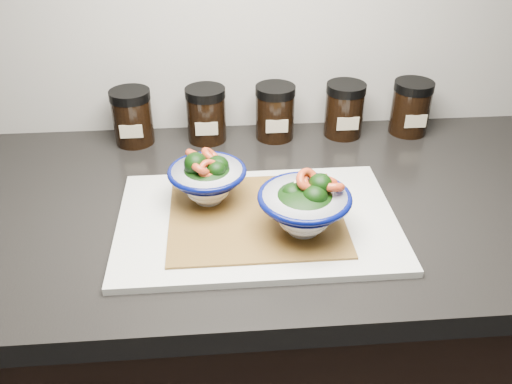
{
  "coord_description": "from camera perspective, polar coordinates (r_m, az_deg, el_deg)",
  "views": [
    {
      "loc": [
        -0.21,
        0.67,
        1.42
      ],
      "look_at": [
        -0.15,
        1.38,
        0.96
      ],
      "focal_mm": 38.0,
      "sensor_mm": 36.0,
      "label": 1
    }
  ],
  "objects": [
    {
      "name": "spice_jar_b",
      "position": [
        1.12,
        -5.26,
        8.15
      ],
      "size": [
        0.08,
        0.08,
        0.11
      ],
      "color": "black",
      "rests_on": "countertop"
    },
    {
      "name": "spice_jar_c",
      "position": [
        1.13,
        2.01,
        8.42
      ],
      "size": [
        0.08,
        0.08,
        0.11
      ],
      "color": "black",
      "rests_on": "countertop"
    },
    {
      "name": "bowl_left",
      "position": [
        0.9,
        -5.18,
        1.44
      ],
      "size": [
        0.13,
        0.13,
        0.09
      ],
      "rotation": [
        0.0,
        0.0,
        -0.02
      ],
      "color": "white",
      "rests_on": "bamboo_mat"
    },
    {
      "name": "cabinet",
      "position": [
        1.28,
        6.77,
        -18.34
      ],
      "size": [
        3.43,
        0.58,
        0.86
      ],
      "primitive_type": "cube",
      "color": "black",
      "rests_on": "ground"
    },
    {
      "name": "bowl_right",
      "position": [
        0.82,
        5.18,
        -1.46
      ],
      "size": [
        0.14,
        0.14,
        0.11
      ],
      "rotation": [
        0.0,
        0.0,
        -0.12
      ],
      "color": "white",
      "rests_on": "bamboo_mat"
    },
    {
      "name": "countertop",
      "position": [
        0.97,
        8.45,
        -1.45
      ],
      "size": [
        3.5,
        0.6,
        0.04
      ],
      "primitive_type": "cube",
      "color": "black",
      "rests_on": "cabinet"
    },
    {
      "name": "spice_jar_a",
      "position": [
        1.14,
        -12.88,
        7.72
      ],
      "size": [
        0.08,
        0.08,
        0.11
      ],
      "color": "black",
      "rests_on": "countertop"
    },
    {
      "name": "cutting_board",
      "position": [
        0.88,
        0.13,
        -3.07
      ],
      "size": [
        0.45,
        0.3,
        0.01
      ],
      "primitive_type": "cube",
      "color": "silver",
      "rests_on": "countertop"
    },
    {
      "name": "bamboo_mat",
      "position": [
        0.88,
        -0.0,
        -2.52
      ],
      "size": [
        0.28,
        0.24,
        0.0
      ],
      "primitive_type": "cube",
      "color": "olive",
      "rests_on": "cutting_board"
    },
    {
      "name": "spice_jar_d",
      "position": [
        1.16,
        9.28,
        8.56
      ],
      "size": [
        0.08,
        0.08,
        0.11
      ],
      "color": "black",
      "rests_on": "countertop"
    },
    {
      "name": "spice_jar_e",
      "position": [
        1.2,
        15.98,
        8.56
      ],
      "size": [
        0.08,
        0.08,
        0.11
      ],
      "color": "black",
      "rests_on": "countertop"
    }
  ]
}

